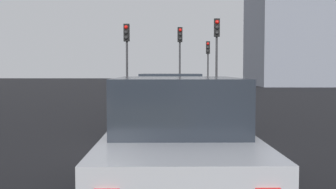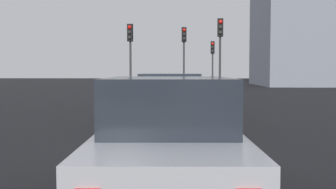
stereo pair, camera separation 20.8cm
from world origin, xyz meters
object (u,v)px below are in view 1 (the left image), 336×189
(car_grey_second, at_px, (171,104))
(traffic_light_near_right, at_px, (127,46))
(car_silver_third, at_px, (177,141))
(traffic_light_far_left, at_px, (180,47))
(traffic_light_far_right, at_px, (217,43))
(car_white_lead, at_px, (166,94))
(traffic_light_near_left, at_px, (208,56))

(car_grey_second, height_order, traffic_light_near_right, traffic_light_near_right)
(car_silver_third, relative_size, traffic_light_far_left, 1.09)
(car_grey_second, height_order, traffic_light_far_right, traffic_light_far_right)
(car_white_lead, distance_m, traffic_light_near_left, 13.06)
(car_white_lead, distance_m, traffic_light_far_right, 4.92)
(traffic_light_near_right, xyz_separation_m, traffic_light_far_left, (3.90, -2.81, 0.16))
(car_white_lead, height_order, traffic_light_far_left, traffic_light_far_left)
(traffic_light_near_left, bearing_deg, traffic_light_near_right, -22.43)
(car_grey_second, xyz_separation_m, car_silver_third, (-5.96, -0.14, -0.00))
(car_white_lead, distance_m, traffic_light_near_right, 5.15)
(traffic_light_near_right, relative_size, traffic_light_far_left, 0.95)
(traffic_light_near_right, height_order, traffic_light_far_left, traffic_light_far_left)
(traffic_light_near_right, distance_m, traffic_light_far_right, 4.65)
(car_white_lead, xyz_separation_m, traffic_light_near_right, (4.12, 2.14, 2.23))
(car_grey_second, height_order, traffic_light_near_left, traffic_light_near_left)
(traffic_light_far_left, bearing_deg, traffic_light_near_left, 148.32)
(traffic_light_far_left, height_order, traffic_light_far_right, traffic_light_far_left)
(car_silver_third, height_order, traffic_light_near_left, traffic_light_near_left)
(car_grey_second, distance_m, traffic_light_near_right, 10.41)
(car_silver_third, xyz_separation_m, traffic_light_far_left, (19.74, -0.27, 2.34))
(car_silver_third, xyz_separation_m, traffic_light_far_right, (15.28, -2.07, 2.31))
(traffic_light_far_left, bearing_deg, car_silver_third, -8.06)
(traffic_light_near_left, height_order, traffic_light_near_right, traffic_light_near_right)
(traffic_light_near_left, xyz_separation_m, traffic_light_far_right, (-9.05, 0.28, 0.34))
(car_grey_second, relative_size, traffic_light_near_right, 1.10)
(car_white_lead, distance_m, car_grey_second, 5.78)
(car_grey_second, xyz_separation_m, traffic_light_near_left, (18.37, -2.50, 1.98))
(car_grey_second, relative_size, traffic_light_far_left, 1.04)
(car_white_lead, xyz_separation_m, traffic_light_far_right, (3.55, -2.47, 2.35))
(traffic_light_far_left, bearing_deg, traffic_light_near_right, -43.11)
(traffic_light_near_left, bearing_deg, traffic_light_far_left, -16.85)
(car_white_lead, xyz_separation_m, traffic_light_far_left, (8.02, -0.67, 2.38))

